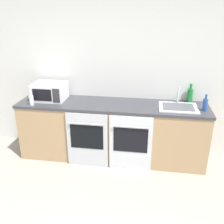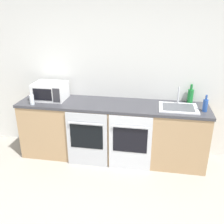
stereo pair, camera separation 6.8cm
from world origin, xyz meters
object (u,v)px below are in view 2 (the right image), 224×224
object	(u,v)px
oven_left	(87,140)
oven_right	(130,144)
sink	(178,107)
bottle_clear	(32,99)
bottle_green	(190,96)
microwave	(50,91)
bottle_blue	(205,105)

from	to	relation	value
oven_left	oven_right	bearing A→B (deg)	0.00
oven_right	sink	xyz separation A→B (m)	(0.65, 0.31, 0.48)
oven_left	bottle_clear	distance (m)	1.01
oven_right	bottle_green	world-z (taller)	bottle_green
bottle_clear	sink	distance (m)	2.14
microwave	oven_left	bearing A→B (deg)	-29.43
bottle_blue	sink	bearing A→B (deg)	169.90
bottle_green	oven_right	bearing A→B (deg)	-144.92
microwave	sink	distance (m)	1.96
bottle_green	microwave	bearing A→B (deg)	-174.46
oven_left	bottle_blue	xyz separation A→B (m)	(1.63, 0.25, 0.56)
bottle_clear	microwave	bearing A→B (deg)	58.20
oven_right	bottle_blue	world-z (taller)	bottle_blue
microwave	bottle_blue	world-z (taller)	microwave
oven_right	microwave	bearing A→B (deg)	163.87
oven_right	bottle_blue	size ratio (longest dim) A/B	3.60
oven_left	bottle_clear	xyz separation A→B (m)	(-0.85, 0.10, 0.55)
oven_left	bottle_blue	world-z (taller)	bottle_blue
oven_left	sink	world-z (taller)	sink
oven_left	sink	xyz separation A→B (m)	(1.28, 0.31, 0.48)
bottle_green	bottle_clear	bearing A→B (deg)	-168.05
bottle_blue	bottle_clear	bearing A→B (deg)	-176.50
oven_left	microwave	xyz separation A→B (m)	(-0.67, 0.38, 0.60)
oven_left	bottle_blue	bearing A→B (deg)	8.61
oven_right	sink	world-z (taller)	sink
microwave	bottle_clear	distance (m)	0.34
microwave	bottle_clear	bearing A→B (deg)	-121.80
bottle_blue	bottle_clear	size ratio (longest dim) A/B	1.18
microwave	sink	bearing A→B (deg)	-2.01
bottle_blue	microwave	bearing A→B (deg)	176.75
sink	oven_right	bearing A→B (deg)	-154.43
oven_right	bottle_blue	distance (m)	1.17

